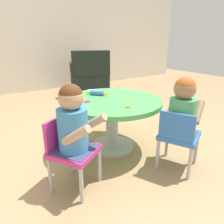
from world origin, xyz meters
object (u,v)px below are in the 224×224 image
Objects in this scene: armchair_dark at (90,78)px; seated_child_right at (183,109)px; child_chair_left at (70,149)px; craft_scissors at (73,106)px; rolling_pin at (97,93)px; seated_child_left at (73,121)px; child_chair_right at (178,136)px; craft_table at (112,110)px.

seated_child_right is at bearing -102.48° from armchair_dark.
child_chair_left is at bearing -120.70° from armchair_dark.
child_chair_left is 3.96× the size of craft_scissors.
armchair_dark is 2.51m from craft_scissors.
rolling_pin is (-0.93, -1.94, 0.23)m from armchair_dark.
rolling_pin is (-0.33, 0.80, 0.01)m from seated_child_right.
seated_child_left is (0.02, -0.03, 0.23)m from child_chair_left.
child_chair_right is 0.23m from seated_child_right.
child_chair_left is 0.59× the size of armchair_dark.
armchair_dark is at bearing 64.29° from rolling_pin.
craft_table is 1.05× the size of armchair_dark.
armchair_dark is at bearing 58.91° from craft_scissors.
craft_table is 0.67m from seated_child_left.
seated_child_right is at bearing -15.92° from seated_child_left.
armchair_dark is at bearing 77.52° from seated_child_right.
child_chair_right is at bearing -67.80° from craft_table.
rolling_pin is at bearing 47.83° from seated_child_left.
craft_table is at bearing -0.60° from craft_scissors.
child_chair_left is 1.00× the size of child_chair_right.
rolling_pin is (-0.29, 0.82, 0.23)m from child_chair_right.
craft_scissors is (-0.40, 0.00, 0.12)m from craft_table.
seated_child_left is 0.95× the size of child_chair_right.
armchair_dark is at bearing 67.49° from craft_table.
seated_child_right is 0.91m from craft_scissors.
seated_child_right is at bearing 25.22° from child_chair_right.
seated_child_left is at bearing -132.17° from rolling_pin.
child_chair_left is at bearing -118.04° from craft_scissors.
child_chair_left is 0.42m from craft_scissors.
seated_child_left is at bearing -57.97° from child_chair_left.
seated_child_left is 0.56× the size of armchair_dark.
seated_child_left is 1.00× the size of seated_child_right.
child_chair_right is at bearing -103.12° from armchair_dark.
craft_scissors is at bearing -121.09° from armchair_dark.
rolling_pin is at bearing 112.12° from seated_child_right.
seated_child_left reaches higher than rolling_pin.
seated_child_left is (-0.55, -0.35, 0.13)m from craft_table.
craft_scissors is (0.17, 0.32, 0.21)m from child_chair_left.
armchair_dark is 4.74× the size of rolling_pin.
craft_table is 1.78× the size of child_chair_left.
craft_scissors is at bearing 67.08° from seated_child_left.
rolling_pin is (0.53, 0.53, 0.23)m from child_chair_left.
child_chair_right is 0.90m from rolling_pin.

